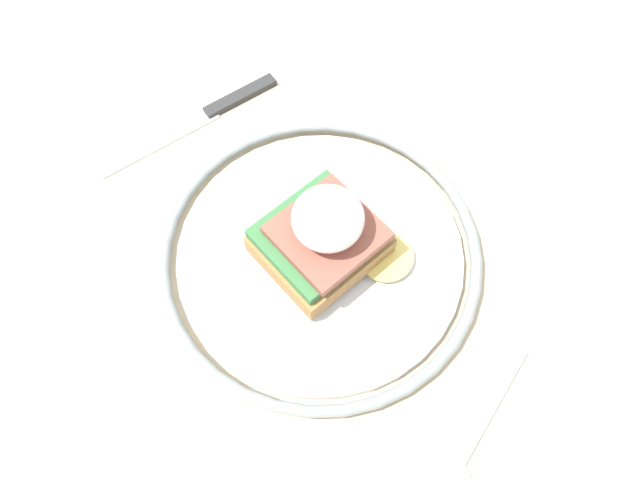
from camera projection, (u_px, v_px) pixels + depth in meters
name	position (u px, v px, depth m)	size (l,w,h in m)	color
ground_plane	(323.00, 403.00, 1.20)	(6.00, 6.00, 0.00)	#B2ADA3
dining_table	(326.00, 285.00, 0.66)	(0.98, 0.67, 0.73)	#C6B28E
plate	(320.00, 254.00, 0.52)	(0.27, 0.27, 0.02)	silver
sandwich	(324.00, 234.00, 0.49)	(0.11, 0.11, 0.08)	#9E703D
fork	(476.00, 433.00, 0.46)	(0.05, 0.14, 0.00)	silver
knife	(204.00, 116.00, 0.59)	(0.04, 0.19, 0.01)	#2D2D2D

